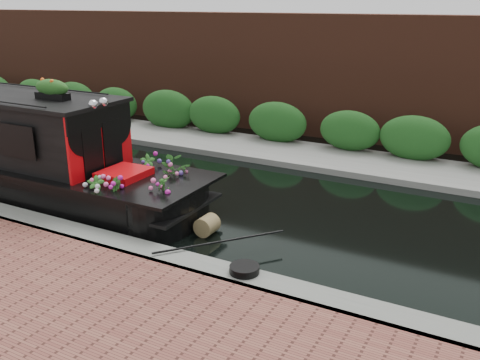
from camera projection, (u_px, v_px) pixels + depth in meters
The scene contains 7 objects.
ground at pixel (187, 193), 12.85m from camera, with size 80.00×80.00×0.00m, color black.
near_bank_coping at pixel (89, 246), 10.11m from camera, with size 40.00×0.60×0.50m, color slate.
far_bank_path at pixel (264, 152), 16.34m from camera, with size 40.00×2.40×0.34m, color gray.
far_hedge at pixel (276, 145), 17.09m from camera, with size 40.00×1.10×2.80m, color #1C4D1A.
far_brick_wall at pixel (302, 132), 18.83m from camera, with size 40.00×1.00×8.00m, color #4D271A.
rope_fender at pixel (207, 225), 10.54m from camera, with size 0.39×0.39×0.41m, color olive.
coiled_mooring_rope at pixel (244, 269), 8.58m from camera, with size 0.49×0.49×0.12m, color black.
Camera 1 is at (6.93, -9.97, 4.41)m, focal length 40.00 mm.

